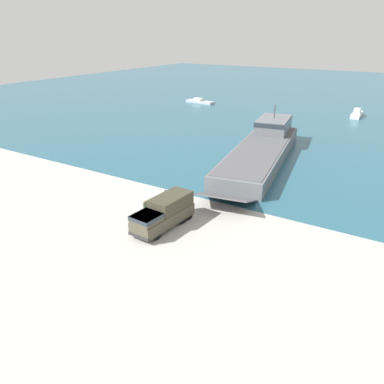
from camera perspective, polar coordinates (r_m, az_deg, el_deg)
The scene contains 8 objects.
ground_plane at distance 40.91m, azimuth -3.75°, elevation -4.13°, with size 240.00×240.00×0.00m, color #B7B5AD.
water_surface at distance 129.44m, azimuth 22.38°, elevation 13.20°, with size 240.00×180.00×0.01m, color #285B70.
landing_craft at distance 61.66m, azimuth 10.75°, elevation 6.73°, with size 12.72×36.71×7.12m.
military_truck at distance 38.68m, azimuth -4.31°, elevation -3.16°, with size 3.14×7.77×3.12m.
soldier_on_ramp at distance 41.84m, azimuth -7.15°, elevation -2.16°, with size 0.32×0.48×1.66m.
moored_boat_a at distance 110.47m, azimuth 1.20°, elevation 13.65°, with size 8.69×3.15×1.27m.
moored_boat_c at distance 99.42m, azimuth 23.83°, elevation 10.82°, with size 2.16×6.91×2.10m.
mooring_bollard at distance 46.62m, azimuth -4.07°, elevation -0.03°, with size 0.27×0.27×0.75m.
Camera 1 is at (21.24, -29.51, 18.75)m, focal length 35.00 mm.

